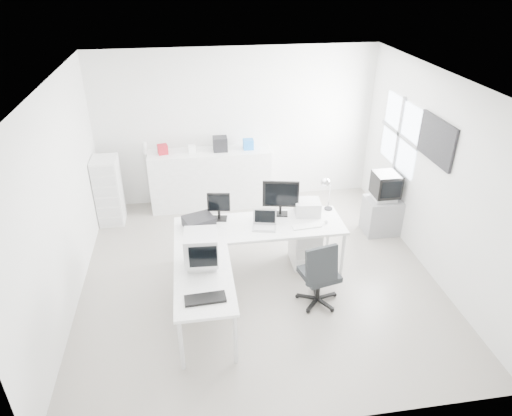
{
  "coord_description": "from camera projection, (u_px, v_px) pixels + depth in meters",
  "views": [
    {
      "loc": [
        -0.85,
        -5.33,
        4.09
      ],
      "look_at": [
        0.0,
        0.2,
        1.0
      ],
      "focal_mm": 32.0,
      "sensor_mm": 36.0,
      "label": 1
    }
  ],
  "objects": [
    {
      "name": "floor",
      "position": [
        258.0,
        274.0,
        6.7
      ],
      "size": [
        5.0,
        5.0,
        0.01
      ],
      "primitive_type": "cube",
      "color": "beige",
      "rests_on": "ground"
    },
    {
      "name": "black_keyboard",
      "position": [
        205.0,
        299.0,
        5.05
      ],
      "size": [
        0.47,
        0.21,
        0.03
      ],
      "primitive_type": "cube",
      "rotation": [
        0.0,
        0.0,
        0.05
      ],
      "color": "black",
      "rests_on": "side_desk"
    },
    {
      "name": "wall_picture",
      "position": [
        436.0,
        140.0,
        6.2
      ],
      "size": [
        0.04,
        0.9,
        0.6
      ],
      "primitive_type": null,
      "color": "black",
      "rests_on": "right_wall"
    },
    {
      "name": "clutter_box_b",
      "position": [
        192.0,
        149.0,
        7.98
      ],
      "size": [
        0.14,
        0.13,
        0.13
      ],
      "primitive_type": "cube",
      "rotation": [
        0.0,
        0.0,
        0.14
      ],
      "color": "white",
      "rests_on": "sideboard"
    },
    {
      "name": "clutter_box_c",
      "position": [
        220.0,
        144.0,
        8.01
      ],
      "size": [
        0.25,
        0.23,
        0.25
      ],
      "primitive_type": "cube",
      "rotation": [
        0.0,
        0.0,
        -0.01
      ],
      "color": "black",
      "rests_on": "sideboard"
    },
    {
      "name": "clutter_bottle",
      "position": [
        145.0,
        148.0,
        7.88
      ],
      "size": [
        0.07,
        0.07,
        0.22
      ],
      "primitive_type": "cylinder",
      "color": "white",
      "rests_on": "sideboard"
    },
    {
      "name": "drawer_pedestal",
      "position": [
        305.0,
        245.0,
        6.83
      ],
      "size": [
        0.4,
        0.5,
        0.6
      ],
      "primitive_type": "cube",
      "color": "white",
      "rests_on": "floor"
    },
    {
      "name": "clutter_box_a",
      "position": [
        163.0,
        149.0,
        7.9
      ],
      "size": [
        0.19,
        0.18,
        0.17
      ],
      "primitive_type": "cube",
      "rotation": [
        0.0,
        0.0,
        0.22
      ],
      "color": "maroon",
      "rests_on": "sideboard"
    },
    {
      "name": "inkjet_printer",
      "position": [
        199.0,
        222.0,
        6.41
      ],
      "size": [
        0.49,
        0.44,
        0.14
      ],
      "primitive_type": "cube",
      "rotation": [
        0.0,
        0.0,
        0.35
      ],
      "color": "black",
      "rests_on": "main_desk"
    },
    {
      "name": "lcd_monitor_large",
      "position": [
        281.0,
        198.0,
        6.6
      ],
      "size": [
        0.56,
        0.31,
        0.55
      ],
      "primitive_type": null,
      "rotation": [
        0.0,
        0.0,
        -0.2
      ],
      "color": "black",
      "rests_on": "main_desk"
    },
    {
      "name": "left_wall",
      "position": [
        61.0,
        202.0,
        5.69
      ],
      "size": [
        0.02,
        5.0,
        2.8
      ],
      "primitive_type": "cube",
      "color": "silver",
      "rests_on": "floor"
    },
    {
      "name": "laptop",
      "position": [
        264.0,
        222.0,
        6.34
      ],
      "size": [
        0.38,
        0.39,
        0.21
      ],
      "primitive_type": null,
      "rotation": [
        0.0,
        0.0,
        -0.23
      ],
      "color": "#B7B7BA",
      "rests_on": "main_desk"
    },
    {
      "name": "office_chair",
      "position": [
        319.0,
        271.0,
        5.93
      ],
      "size": [
        0.7,
        0.7,
        1.01
      ],
      "primitive_type": null,
      "rotation": [
        0.0,
        0.0,
        0.22
      ],
      "color": "#292D2E",
      "rests_on": "floor"
    },
    {
      "name": "main_desk",
      "position": [
        259.0,
        247.0,
        6.65
      ],
      "size": [
        2.4,
        0.8,
        0.75
      ],
      "primitive_type": null,
      "color": "white",
      "rests_on": "floor"
    },
    {
      "name": "clutter_box_d",
      "position": [
        248.0,
        144.0,
        8.1
      ],
      "size": [
        0.18,
        0.16,
        0.18
      ],
      "primitive_type": "cube",
      "rotation": [
        0.0,
        0.0,
        0.01
      ],
      "color": "blue",
      "rests_on": "sideboard"
    },
    {
      "name": "white_mouse",
      "position": [
        326.0,
        222.0,
        6.5
      ],
      "size": [
        0.05,
        0.05,
        0.05
      ],
      "primitive_type": "sphere",
      "color": "white",
      "rests_on": "main_desk"
    },
    {
      "name": "lcd_monitor_small",
      "position": [
        219.0,
        207.0,
        6.52
      ],
      "size": [
        0.35,
        0.24,
        0.41
      ],
      "primitive_type": null,
      "rotation": [
        0.0,
        0.0,
        -0.17
      ],
      "color": "black",
      "rests_on": "main_desk"
    },
    {
      "name": "crt_tv",
      "position": [
        386.0,
        187.0,
        7.34
      ],
      "size": [
        0.5,
        0.48,
        0.45
      ],
      "primitive_type": null,
      "color": "black",
      "rests_on": "tv_cabinet"
    },
    {
      "name": "white_keyboard",
      "position": [
        307.0,
        226.0,
        6.42
      ],
      "size": [
        0.43,
        0.17,
        0.02
      ],
      "primitive_type": "cube",
      "rotation": [
        0.0,
        0.0,
        0.09
      ],
      "color": "white",
      "rests_on": "main_desk"
    },
    {
      "name": "side_desk",
      "position": [
        205.0,
        302.0,
        5.59
      ],
      "size": [
        0.7,
        1.4,
        0.75
      ],
      "primitive_type": null,
      "color": "white",
      "rests_on": "floor"
    },
    {
      "name": "ceiling",
      "position": [
        259.0,
        82.0,
        5.35
      ],
      "size": [
        5.0,
        5.0,
        0.01
      ],
      "primitive_type": "cube",
      "color": "white",
      "rests_on": "back_wall"
    },
    {
      "name": "tv_cabinet",
      "position": [
        381.0,
        215.0,
        7.6
      ],
      "size": [
        0.56,
        0.46,
        0.61
      ],
      "primitive_type": "cube",
      "color": "gray",
      "rests_on": "floor"
    },
    {
      "name": "window",
      "position": [
        400.0,
        134.0,
        7.29
      ],
      "size": [
        0.02,
        1.2,
        1.1
      ],
      "primitive_type": null,
      "color": "white",
      "rests_on": "right_wall"
    },
    {
      "name": "crt_monitor",
      "position": [
        201.0,
        250.0,
        5.52
      ],
      "size": [
        0.41,
        0.41,
        0.45
      ],
      "primitive_type": null,
      "rotation": [
        0.0,
        0.0,
        -0.06
      ],
      "color": "#B7B7BA",
      "rests_on": "side_desk"
    },
    {
      "name": "filing_cabinet",
      "position": [
        109.0,
        191.0,
        7.77
      ],
      "size": [
        0.41,
        0.49,
        1.18
      ],
      "primitive_type": "cube",
      "color": "white",
      "rests_on": "floor"
    },
    {
      "name": "right_wall",
      "position": [
        435.0,
        177.0,
        6.35
      ],
      "size": [
        0.02,
        5.0,
        2.8
      ],
      "primitive_type": "cube",
      "color": "silver",
      "rests_on": "floor"
    },
    {
      "name": "desk_lamp",
      "position": [
        329.0,
        195.0,
        6.76
      ],
      "size": [
        0.18,
        0.18,
        0.46
      ],
      "primitive_type": null,
      "rotation": [
        0.0,
        0.0,
        -0.19
      ],
      "color": "silver",
      "rests_on": "main_desk"
    },
    {
      "name": "sideboard",
      "position": [
        211.0,
        179.0,
        8.31
      ],
      "size": [
        2.15,
        0.54,
        1.08
      ],
      "primitive_type": "cube",
      "color": "white",
      "rests_on": "floor"
    },
    {
      "name": "laser_printer",
      "position": [
        307.0,
        207.0,
        6.71
      ],
      "size": [
        0.4,
        0.35,
        0.21
      ],
      "primitive_type": "cube",
      "rotation": [
        0.0,
        0.0,
        -0.11
      ],
      "color": "silver",
      "rests_on": "main_desk"
    },
    {
      "name": "back_wall",
      "position": [
        237.0,
        127.0,
        8.19
      ],
      "size": [
        5.0,
        0.02,
        2.8
      ],
      "primitive_type": "cube",
      "color": "silver",
      "rests_on": "floor"
    }
  ]
}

